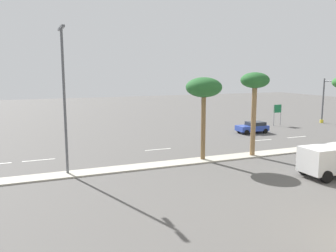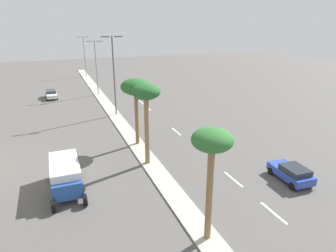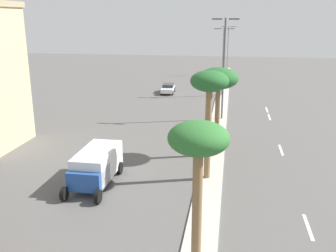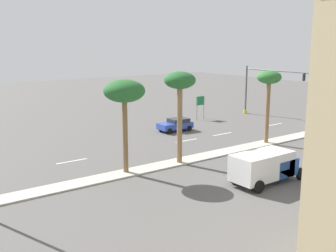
% 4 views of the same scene
% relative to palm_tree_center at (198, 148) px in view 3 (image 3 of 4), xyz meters
% --- Properties ---
extents(ground_plane, '(160.00, 160.00, 0.00)m').
position_rel_palm_tree_center_xyz_m(ground_plane, '(-0.04, 21.11, -6.36)').
color(ground_plane, '#565451').
extents(median_curb, '(1.80, 85.99, 0.12)m').
position_rel_palm_tree_center_xyz_m(median_curb, '(-0.04, 30.67, -6.30)').
color(median_curb, '#B7B2A3').
rests_on(median_curb, ground).
extents(lane_stripe_right, '(0.20, 2.80, 0.01)m').
position_rel_palm_tree_center_xyz_m(lane_stripe_right, '(5.76, 5.82, -6.35)').
color(lane_stripe_right, silver).
rests_on(lane_stripe_right, ground).
extents(lane_stripe_trailing, '(0.20, 2.80, 0.01)m').
position_rel_palm_tree_center_xyz_m(lane_stripe_trailing, '(5.76, 18.68, -6.35)').
color(lane_stripe_trailing, silver).
rests_on(lane_stripe_trailing, ground).
extents(lane_stripe_rear, '(0.20, 2.80, 0.01)m').
position_rel_palm_tree_center_xyz_m(lane_stripe_rear, '(5.76, 30.22, -6.35)').
color(lane_stripe_rear, silver).
rests_on(lane_stripe_rear, ground).
extents(lane_stripe_mid, '(0.20, 2.80, 0.01)m').
position_rel_palm_tree_center_xyz_m(lane_stripe_mid, '(5.76, 33.85, -6.35)').
color(lane_stripe_mid, silver).
rests_on(lane_stripe_mid, ground).
extents(palm_tree_center, '(2.43, 2.43, 7.33)m').
position_rel_palm_tree_center_xyz_m(palm_tree_center, '(0.00, 0.00, 0.00)').
color(palm_tree_center, olive).
rests_on(palm_tree_center, median_curb).
extents(palm_tree_outboard, '(2.63, 2.63, 7.74)m').
position_rel_palm_tree_center_xyz_m(palm_tree_outboard, '(-0.29, 11.46, 0.34)').
color(palm_tree_outboard, olive).
rests_on(palm_tree_outboard, median_curb).
extents(palm_tree_right, '(3.19, 3.19, 7.32)m').
position_rel_palm_tree_center_xyz_m(palm_tree_right, '(0.14, 16.50, 0.02)').
color(palm_tree_right, brown).
rests_on(palm_tree_right, median_curb).
extents(street_lamp_leading, '(2.90, 0.24, 11.11)m').
position_rel_palm_tree_center_xyz_m(street_lamp_leading, '(0.26, 28.30, 0.18)').
color(street_lamp_leading, '#515459').
rests_on(street_lamp_leading, median_curb).
extents(street_lamp_right, '(2.90, 0.24, 9.73)m').
position_rel_palm_tree_center_xyz_m(street_lamp_right, '(-0.18, 42.03, -0.53)').
color(street_lamp_right, gray).
rests_on(street_lamp_right, median_curb).
extents(street_lamp_inboard, '(2.90, 0.24, 9.50)m').
position_rel_palm_tree_center_xyz_m(street_lamp_inboard, '(0.21, 63.22, -0.65)').
color(street_lamp_inboard, gray).
rests_on(street_lamp_inboard, median_curb).
extents(sedan_white_far, '(2.12, 4.52, 1.33)m').
position_rel_palm_tree_center_xyz_m(sedan_white_far, '(-8.41, 42.73, -5.63)').
color(sedan_white_far, silver).
rests_on(sedan_white_far, ground).
extents(box_truck, '(2.52, 6.04, 2.35)m').
position_rel_palm_tree_center_xyz_m(box_truck, '(-7.89, 9.32, -5.06)').
color(box_truck, '#234C99').
rests_on(box_truck, ground).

